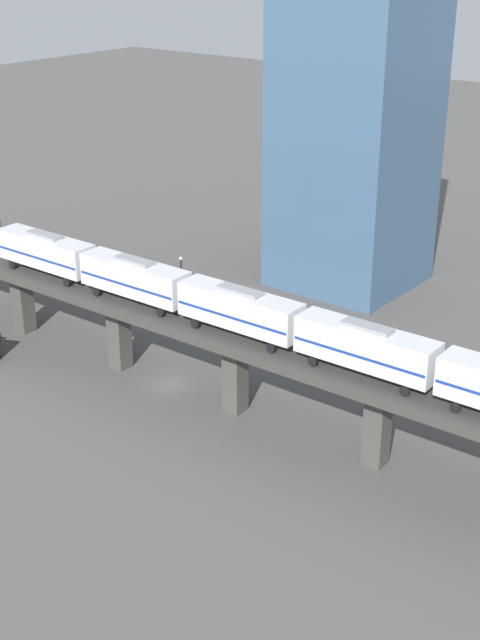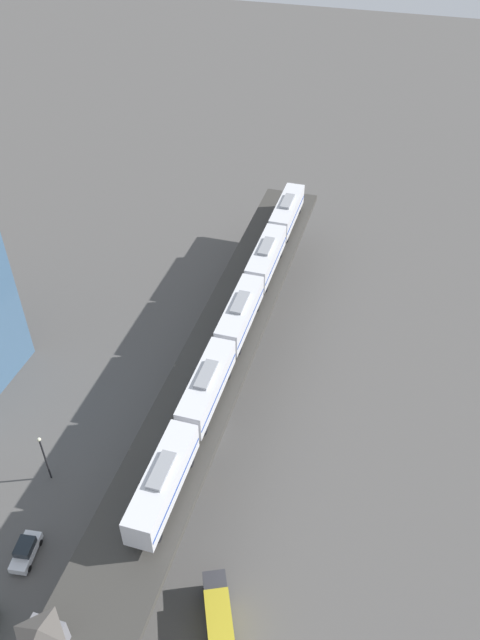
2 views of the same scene
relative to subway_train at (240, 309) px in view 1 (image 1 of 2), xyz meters
name	(u,v)px [view 1 (image 1 of 2)]	position (x,y,z in m)	size (l,w,h in m)	color
ground_plane	(168,384)	(1.28, 10.16, -11.25)	(400.00, 400.00, 0.00)	#514F4C
elevated_viaduct	(167,316)	(1.29, 9.96, -3.81)	(9.45, 92.09, 8.71)	#393733
subway_train	(240,309)	(0.00, 0.00, 0.00)	(3.55, 62.43, 4.45)	silver
street_car_white	(112,293)	(13.40, 30.39, -10.31)	(2.44, 4.62, 1.89)	silver
street_car_green	(66,279)	(13.18, 38.45, -10.31)	(2.85, 4.71, 1.89)	#1E6638
street_lamp	(181,280)	(15.97, 21.22, -7.14)	(0.44, 0.44, 6.94)	black
office_tower	(354,142)	(36.88, 11.27, 6.75)	(16.00, 16.00, 36.00)	#3D5B7A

